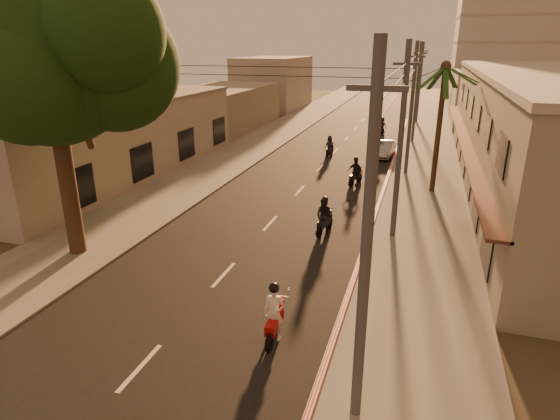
{
  "coord_description": "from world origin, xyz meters",
  "views": [
    {
      "loc": [
        7.14,
        -13.47,
        8.82
      ],
      "look_at": [
        1.33,
        5.42,
        1.76
      ],
      "focal_mm": 30.0,
      "sensor_mm": 36.0,
      "label": 1
    }
  ],
  "objects_px": {
    "scooter_far_a": "(330,147)",
    "parked_car": "(384,149)",
    "broadleaf_tree": "(58,53)",
    "scooter_far_c": "(382,127)",
    "scooter_far_b": "(378,147)",
    "palm_tree": "(445,74)",
    "scooter_red": "(274,315)",
    "scooter_mid_b": "(355,172)",
    "scooter_mid_a": "(324,217)"
  },
  "relations": [
    {
      "from": "parked_car",
      "to": "scooter_far_b",
      "type": "bearing_deg",
      "value": -147.14
    },
    {
      "from": "scooter_red",
      "to": "scooter_far_a",
      "type": "distance_m",
      "value": 25.75
    },
    {
      "from": "broadleaf_tree",
      "to": "scooter_far_c",
      "type": "xyz_separation_m",
      "value": [
        9.67,
        33.11,
        -7.67
      ]
    },
    {
      "from": "scooter_mid_a",
      "to": "parked_car",
      "type": "distance_m",
      "value": 17.67
    },
    {
      "from": "broadleaf_tree",
      "to": "scooter_far_c",
      "type": "distance_m",
      "value": 35.34
    },
    {
      "from": "scooter_red",
      "to": "parked_car",
      "type": "height_order",
      "value": "scooter_red"
    },
    {
      "from": "scooter_mid_a",
      "to": "scooter_far_c",
      "type": "bearing_deg",
      "value": 99.52
    },
    {
      "from": "broadleaf_tree",
      "to": "scooter_far_b",
      "type": "distance_m",
      "value": 26.05
    },
    {
      "from": "parked_car",
      "to": "broadleaf_tree",
      "type": "bearing_deg",
      "value": -111.39
    },
    {
      "from": "broadleaf_tree",
      "to": "scooter_far_a",
      "type": "distance_m",
      "value": 24.1
    },
    {
      "from": "scooter_red",
      "to": "scooter_far_c",
      "type": "bearing_deg",
      "value": 87.23
    },
    {
      "from": "palm_tree",
      "to": "scooter_red",
      "type": "xyz_separation_m",
      "value": [
        -4.73,
        -17.48,
        -6.29
      ]
    },
    {
      "from": "parked_car",
      "to": "scooter_mid_a",
      "type": "bearing_deg",
      "value": -90.24
    },
    {
      "from": "broadleaf_tree",
      "to": "scooter_mid_b",
      "type": "distance_m",
      "value": 18.84
    },
    {
      "from": "palm_tree",
      "to": "scooter_red",
      "type": "height_order",
      "value": "palm_tree"
    },
    {
      "from": "broadleaf_tree",
      "to": "scooter_far_a",
      "type": "height_order",
      "value": "broadleaf_tree"
    },
    {
      "from": "scooter_mid_b",
      "to": "scooter_far_b",
      "type": "relative_size",
      "value": 0.97
    },
    {
      "from": "scooter_far_a",
      "to": "scooter_far_b",
      "type": "bearing_deg",
      "value": 18.46
    },
    {
      "from": "broadleaf_tree",
      "to": "scooter_red",
      "type": "distance_m",
      "value": 12.99
    },
    {
      "from": "scooter_mid_a",
      "to": "parked_car",
      "type": "bearing_deg",
      "value": 95.61
    },
    {
      "from": "broadleaf_tree",
      "to": "scooter_mid_a",
      "type": "xyz_separation_m",
      "value": [
        9.57,
        5.34,
        -7.61
      ]
    },
    {
      "from": "scooter_mid_a",
      "to": "scooter_far_b",
      "type": "xyz_separation_m",
      "value": [
        0.76,
        17.34,
        0.02
      ]
    },
    {
      "from": "broadleaf_tree",
      "to": "palm_tree",
      "type": "relative_size",
      "value": 1.48
    },
    {
      "from": "scooter_far_c",
      "to": "scooter_red",
      "type": "bearing_deg",
      "value": -92.65
    },
    {
      "from": "scooter_mid_a",
      "to": "scooter_far_a",
      "type": "height_order",
      "value": "scooter_mid_a"
    },
    {
      "from": "scooter_red",
      "to": "scooter_mid_b",
      "type": "bearing_deg",
      "value": 87.33
    },
    {
      "from": "palm_tree",
      "to": "scooter_far_a",
      "type": "height_order",
      "value": "palm_tree"
    },
    {
      "from": "scooter_red",
      "to": "scooter_far_c",
      "type": "height_order",
      "value": "scooter_red"
    },
    {
      "from": "broadleaf_tree",
      "to": "scooter_red",
      "type": "relative_size",
      "value": 6.01
    },
    {
      "from": "scooter_far_a",
      "to": "scooter_far_c",
      "type": "relative_size",
      "value": 0.96
    },
    {
      "from": "palm_tree",
      "to": "scooter_far_a",
      "type": "distance_m",
      "value": 13.09
    },
    {
      "from": "scooter_mid_b",
      "to": "scooter_far_a",
      "type": "bearing_deg",
      "value": 129.53
    },
    {
      "from": "broadleaf_tree",
      "to": "palm_tree",
      "type": "distance_m",
      "value": 20.18
    },
    {
      "from": "scooter_mid_a",
      "to": "scooter_far_c",
      "type": "distance_m",
      "value": 27.78
    },
    {
      "from": "scooter_far_a",
      "to": "parked_car",
      "type": "distance_m",
      "value": 4.48
    },
    {
      "from": "palm_tree",
      "to": "scooter_red",
      "type": "distance_m",
      "value": 19.17
    },
    {
      "from": "scooter_mid_a",
      "to": "scooter_far_b",
      "type": "bearing_deg",
      "value": 97.23
    },
    {
      "from": "scooter_red",
      "to": "scooter_mid_a",
      "type": "bearing_deg",
      "value": 88.9
    },
    {
      "from": "palm_tree",
      "to": "scooter_mid_b",
      "type": "xyz_separation_m",
      "value": [
        -4.87,
        0.35,
        -6.29
      ]
    },
    {
      "from": "scooter_mid_a",
      "to": "scooter_far_b",
      "type": "relative_size",
      "value": 1.0
    },
    {
      "from": "broadleaf_tree",
      "to": "parked_car",
      "type": "distance_m",
      "value": 26.56
    },
    {
      "from": "scooter_mid_a",
      "to": "broadleaf_tree",
      "type": "bearing_deg",
      "value": -141.12
    },
    {
      "from": "scooter_far_b",
      "to": "palm_tree",
      "type": "bearing_deg",
      "value": -52.2
    },
    {
      "from": "scooter_red",
      "to": "scooter_far_c",
      "type": "relative_size",
      "value": 1.11
    },
    {
      "from": "scooter_far_b",
      "to": "scooter_mid_b",
      "type": "bearing_deg",
      "value": -82.04
    },
    {
      "from": "scooter_far_b",
      "to": "scooter_far_c",
      "type": "xyz_separation_m",
      "value": [
        -0.66,
        10.44,
        -0.08
      ]
    },
    {
      "from": "broadleaf_tree",
      "to": "parked_car",
      "type": "height_order",
      "value": "broadleaf_tree"
    },
    {
      "from": "scooter_far_c",
      "to": "scooter_far_a",
      "type": "bearing_deg",
      "value": -108.83
    },
    {
      "from": "scooter_mid_a",
      "to": "scooter_far_b",
      "type": "distance_m",
      "value": 17.36
    },
    {
      "from": "scooter_red",
      "to": "scooter_far_b",
      "type": "bearing_deg",
      "value": 85.93
    }
  ]
}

